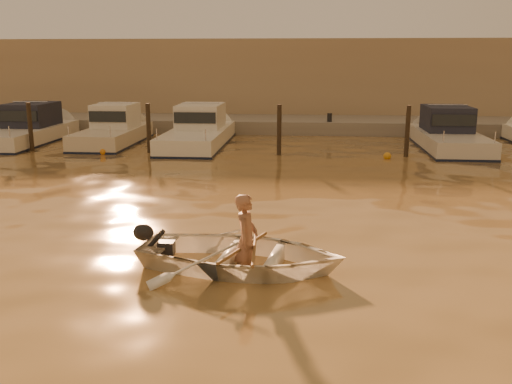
# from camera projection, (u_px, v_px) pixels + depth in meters

# --- Properties ---
(ground_plane) EXTENTS (160.00, 160.00, 0.00)m
(ground_plane) POSITION_uv_depth(u_px,v_px,m) (248.00, 294.00, 9.46)
(ground_plane) COLOR brown
(ground_plane) RESTS_ON ground
(dinghy) EXTENTS (4.19, 3.26, 0.79)m
(dinghy) POSITION_uv_depth(u_px,v_px,m) (241.00, 254.00, 10.53)
(dinghy) COLOR white
(dinghy) RESTS_ON ground_plane
(person) EXTENTS (0.50, 0.68, 1.72)m
(person) POSITION_uv_depth(u_px,v_px,m) (246.00, 240.00, 10.44)
(person) COLOR #936249
(person) RESTS_ON dinghy
(outboard_motor) EXTENTS (0.95, 0.53, 0.70)m
(outboard_motor) POSITION_uv_depth(u_px,v_px,m) (165.00, 248.00, 10.87)
(outboard_motor) COLOR black
(outboard_motor) RESTS_ON dinghy
(oar_port) EXTENTS (0.19, 2.10, 0.13)m
(oar_port) POSITION_uv_depth(u_px,v_px,m) (254.00, 248.00, 10.44)
(oar_port) COLOR brown
(oar_port) RESTS_ON dinghy
(oar_starboard) EXTENTS (0.72, 2.01, 0.13)m
(oar_starboard) POSITION_uv_depth(u_px,v_px,m) (244.00, 247.00, 10.49)
(oar_starboard) COLOR brown
(oar_starboard) RESTS_ON dinghy
(moored_boat_0) EXTENTS (2.33, 7.38, 1.75)m
(moored_boat_0) POSITION_uv_depth(u_px,v_px,m) (26.00, 129.00, 25.86)
(moored_boat_0) COLOR silver
(moored_boat_0) RESTS_ON ground_plane
(moored_boat_1) EXTENTS (2.16, 6.46, 1.75)m
(moored_boat_1) POSITION_uv_depth(u_px,v_px,m) (112.00, 130.00, 25.50)
(moored_boat_1) COLOR beige
(moored_boat_1) RESTS_ON ground_plane
(moored_boat_2) EXTENTS (2.38, 7.93, 1.75)m
(moored_boat_2) POSITION_uv_depth(u_px,v_px,m) (198.00, 131.00, 25.16)
(moored_boat_2) COLOR white
(moored_boat_2) RESTS_ON ground_plane
(moored_boat_4) EXTENTS (2.33, 7.16, 1.75)m
(moored_boat_4) POSITION_uv_depth(u_px,v_px,m) (449.00, 134.00, 24.20)
(moored_boat_4) COLOR beige
(moored_boat_4) RESTS_ON ground_plane
(piling_0) EXTENTS (0.18, 0.18, 2.20)m
(piling_0) POSITION_uv_depth(u_px,v_px,m) (30.00, 129.00, 23.55)
(piling_0) COLOR #2D2319
(piling_0) RESTS_ON ground_plane
(piling_1) EXTENTS (0.18, 0.18, 2.20)m
(piling_1) POSITION_uv_depth(u_px,v_px,m) (149.00, 131.00, 23.10)
(piling_1) COLOR #2D2319
(piling_1) RESTS_ON ground_plane
(piling_2) EXTENTS (0.18, 0.18, 2.20)m
(piling_2) POSITION_uv_depth(u_px,v_px,m) (279.00, 132.00, 22.63)
(piling_2) COLOR #2D2319
(piling_2) RESTS_ON ground_plane
(piling_3) EXTENTS (0.18, 0.18, 2.20)m
(piling_3) POSITION_uv_depth(u_px,v_px,m) (407.00, 134.00, 22.19)
(piling_3) COLOR #2D2319
(piling_3) RESTS_ON ground_plane
(fender_b) EXTENTS (0.30, 0.30, 0.30)m
(fender_b) POSITION_uv_depth(u_px,v_px,m) (103.00, 152.00, 22.91)
(fender_b) COLOR orange
(fender_b) RESTS_ON ground_plane
(fender_c) EXTENTS (0.30, 0.30, 0.30)m
(fender_c) POSITION_uv_depth(u_px,v_px,m) (209.00, 155.00, 22.26)
(fender_c) COLOR silver
(fender_c) RESTS_ON ground_plane
(fender_d) EXTENTS (0.30, 0.30, 0.30)m
(fender_d) POSITION_uv_depth(u_px,v_px,m) (387.00, 156.00, 21.91)
(fender_d) COLOR orange
(fender_d) RESTS_ON ground_plane
(fender_e) EXTENTS (0.30, 0.30, 0.30)m
(fender_e) POSITION_uv_depth(u_px,v_px,m) (468.00, 156.00, 21.92)
(fender_e) COLOR silver
(fender_e) RESTS_ON ground_plane
(quay) EXTENTS (52.00, 4.00, 1.00)m
(quay) POSITION_uv_depth(u_px,v_px,m) (290.00, 128.00, 30.25)
(quay) COLOR gray
(quay) RESTS_ON ground_plane
(waterfront_building) EXTENTS (46.00, 7.00, 4.80)m
(waterfront_building) POSITION_uv_depth(u_px,v_px,m) (294.00, 80.00, 35.05)
(waterfront_building) COLOR #9E8466
(waterfront_building) RESTS_ON quay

